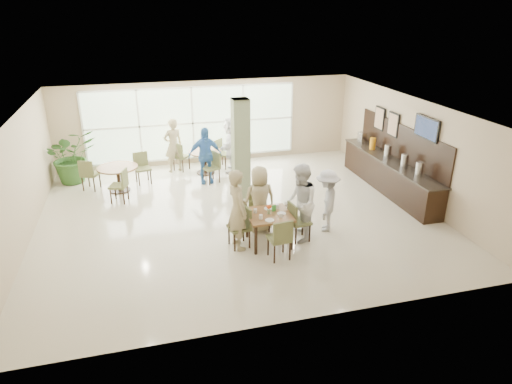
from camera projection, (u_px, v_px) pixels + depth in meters
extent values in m
plane|color=beige|center=(237.00, 214.00, 11.99)|extent=(10.00, 10.00, 0.00)
plane|color=white|center=(235.00, 109.00, 10.92)|extent=(10.00, 10.00, 0.00)
plane|color=tan|center=(207.00, 122.00, 15.47)|extent=(10.00, 0.00, 10.00)
plane|color=tan|center=(296.00, 251.00, 7.44)|extent=(10.00, 0.00, 10.00)
plane|color=tan|center=(20.00, 183.00, 10.27)|extent=(0.00, 9.00, 9.00)
plane|color=tan|center=(412.00, 149.00, 12.64)|extent=(0.00, 9.00, 9.00)
plane|color=silver|center=(193.00, 123.00, 15.33)|extent=(7.00, 0.00, 7.00)
cube|color=#656E4C|center=(241.00, 149.00, 12.62)|extent=(0.45, 0.45, 2.80)
cube|color=brown|center=(269.00, 215.00, 10.29)|extent=(0.98, 0.98, 0.05)
cube|color=black|center=(256.00, 240.00, 9.97)|extent=(0.06, 0.06, 0.70)
cube|color=black|center=(291.00, 236.00, 10.16)|extent=(0.06, 0.06, 0.70)
cube|color=black|center=(247.00, 224.00, 10.70)|extent=(0.06, 0.06, 0.70)
cube|color=black|center=(280.00, 220.00, 10.90)|extent=(0.06, 0.06, 0.70)
cylinder|color=brown|center=(117.00, 167.00, 13.23)|extent=(1.17, 1.17, 0.04)
cylinder|color=black|center=(119.00, 179.00, 13.38)|extent=(0.10, 0.10, 0.71)
cylinder|color=black|center=(120.00, 190.00, 13.51)|extent=(0.60, 0.60, 0.03)
cylinder|color=brown|center=(205.00, 152.00, 14.64)|extent=(1.07, 1.07, 0.04)
cylinder|color=black|center=(205.00, 163.00, 14.78)|extent=(0.10, 0.10, 0.71)
cylinder|color=black|center=(206.00, 172.00, 14.91)|extent=(0.60, 0.60, 0.03)
cylinder|color=white|center=(261.00, 217.00, 10.01)|extent=(0.08, 0.08, 0.10)
cylinder|color=white|center=(281.00, 215.00, 10.10)|extent=(0.08, 0.08, 0.10)
cylinder|color=white|center=(278.00, 207.00, 10.52)|extent=(0.08, 0.08, 0.10)
cylinder|color=white|center=(255.00, 211.00, 10.30)|extent=(0.08, 0.08, 0.10)
cylinder|color=white|center=(270.00, 220.00, 9.95)|extent=(0.20, 0.20, 0.01)
cylinder|color=white|center=(268.00, 208.00, 10.53)|extent=(0.20, 0.20, 0.01)
cylinder|color=white|center=(281.00, 214.00, 10.27)|extent=(0.20, 0.20, 0.01)
cylinder|color=#99B27F|center=(269.00, 211.00, 10.26)|extent=(0.07, 0.07, 0.12)
sphere|color=#DC4612|center=(270.00, 207.00, 10.22)|extent=(0.07, 0.07, 0.07)
sphere|color=#DC4612|center=(268.00, 206.00, 10.23)|extent=(0.07, 0.07, 0.07)
sphere|color=#DC4612|center=(269.00, 207.00, 10.19)|extent=(0.07, 0.07, 0.07)
cube|color=green|center=(274.00, 208.00, 10.37)|extent=(0.10, 0.04, 0.15)
cube|color=black|center=(389.00, 176.00, 13.37)|extent=(0.60, 4.60, 0.90)
cube|color=black|center=(390.00, 161.00, 13.19)|extent=(0.64, 4.70, 0.04)
cube|color=black|center=(402.00, 142.00, 13.06)|extent=(0.04, 4.60, 1.00)
cylinder|color=silver|center=(419.00, 169.00, 11.86)|extent=(0.20, 0.20, 0.40)
cylinder|color=silver|center=(405.00, 161.00, 12.48)|extent=(0.20, 0.20, 0.40)
cylinder|color=silver|center=(388.00, 151.00, 13.29)|extent=(0.20, 0.20, 0.40)
cylinder|color=orange|center=(373.00, 144.00, 14.10)|extent=(0.18, 0.18, 0.36)
cube|color=silver|center=(362.00, 138.00, 14.72)|extent=(0.18, 0.30, 0.36)
cube|color=black|center=(427.00, 128.00, 11.80)|extent=(0.06, 1.00, 0.58)
cube|color=#7F99CC|center=(426.00, 128.00, 11.79)|extent=(0.01, 0.92, 0.50)
cube|color=black|center=(393.00, 125.00, 13.35)|extent=(0.04, 0.55, 0.70)
cube|color=brown|center=(393.00, 125.00, 13.34)|extent=(0.01, 0.47, 0.62)
cube|color=black|center=(380.00, 118.00, 14.06)|extent=(0.04, 0.55, 0.70)
cube|color=brown|center=(379.00, 118.00, 14.05)|extent=(0.01, 0.47, 0.62)
imported|color=#326026|center=(71.00, 156.00, 13.89)|extent=(1.96, 1.96, 1.66)
imported|color=tan|center=(238.00, 210.00, 10.05)|extent=(0.56, 0.75, 1.86)
imported|color=tan|center=(259.00, 199.00, 10.88)|extent=(0.83, 0.50, 1.63)
imported|color=white|center=(300.00, 203.00, 10.39)|extent=(0.89, 1.03, 1.85)
imported|color=#B7B7BA|center=(327.00, 201.00, 10.91)|extent=(0.94, 1.14, 1.54)
imported|color=#407AC1|center=(205.00, 155.00, 13.82)|extent=(1.03, 0.61, 1.74)
imported|color=white|center=(231.00, 144.00, 14.79)|extent=(1.23, 1.81, 1.80)
imported|color=tan|center=(173.00, 145.00, 14.73)|extent=(0.75, 0.61, 1.77)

